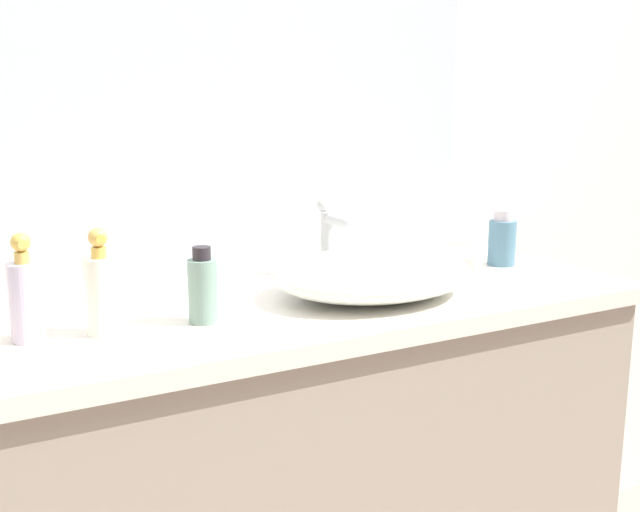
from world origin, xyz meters
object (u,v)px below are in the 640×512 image
(soap_dispenser, at_px, (101,290))
(candle_jar, at_px, (470,264))
(spray_can, at_px, (25,296))
(lotion_bottle, at_px, (502,240))
(perfume_bottle, at_px, (203,289))
(sink_basin, at_px, (375,274))

(soap_dispenser, relative_size, candle_jar, 3.17)
(candle_jar, bearing_deg, spray_can, -176.76)
(lotion_bottle, height_order, perfume_bottle, perfume_bottle)
(sink_basin, distance_m, candle_jar, 0.31)
(soap_dispenser, height_order, lotion_bottle, soap_dispenser)
(lotion_bottle, bearing_deg, soap_dispenser, -174.63)
(sink_basin, xyz_separation_m, soap_dispenser, (-0.51, 0.01, 0.03))
(soap_dispenser, height_order, candle_jar, soap_dispenser)
(sink_basin, height_order, soap_dispenser, soap_dispenser)
(sink_basin, bearing_deg, candle_jar, 14.65)
(soap_dispenser, relative_size, perfume_bottle, 1.33)
(spray_can, bearing_deg, perfume_bottle, -7.39)
(perfume_bottle, relative_size, spray_can, 0.76)
(lotion_bottle, xyz_separation_m, spray_can, (-1.03, -0.07, 0.02))
(sink_basin, height_order, spray_can, spray_can)
(perfume_bottle, bearing_deg, sink_basin, 1.64)
(soap_dispenser, xyz_separation_m, spray_can, (-0.11, 0.02, -0.00))
(candle_jar, bearing_deg, soap_dispenser, -174.99)
(lotion_bottle, distance_m, candle_jar, 0.11)
(sink_basin, distance_m, spray_can, 0.63)
(soap_dispenser, xyz_separation_m, candle_jar, (0.81, 0.07, -0.06))
(lotion_bottle, relative_size, spray_can, 0.72)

